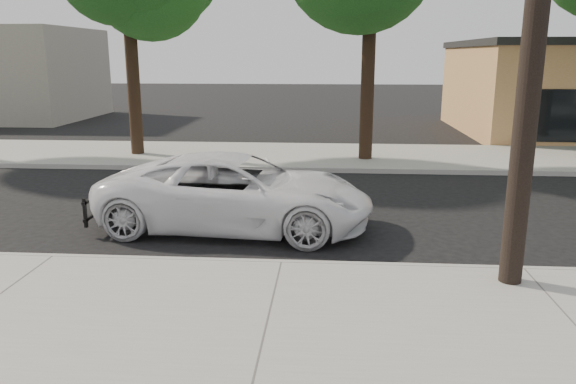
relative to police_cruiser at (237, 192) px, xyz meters
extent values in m
plane|color=black|center=(1.12, -0.16, -0.78)|extent=(120.00, 120.00, 0.00)
cube|color=gray|center=(1.12, -4.46, -0.71)|extent=(90.00, 4.40, 0.15)
cube|color=gray|center=(1.12, 8.34, -0.71)|extent=(90.00, 5.00, 0.15)
cube|color=#9E9B93|center=(1.12, -2.26, -0.71)|extent=(90.00, 0.12, 0.16)
cylinder|color=black|center=(-4.88, 8.04, 1.49)|extent=(0.44, 0.44, 4.25)
cylinder|color=black|center=(3.12, 7.64, 1.74)|extent=(0.44, 0.44, 4.75)
imported|color=white|center=(0.00, 0.00, 0.00)|extent=(5.81, 3.02, 1.56)
camera|label=1|loc=(1.89, -11.19, 2.77)|focal=35.00mm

